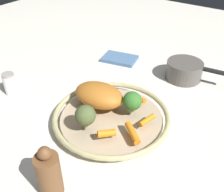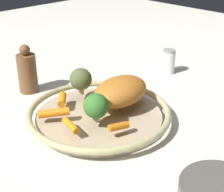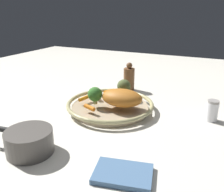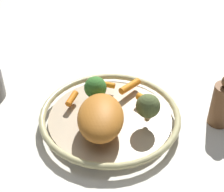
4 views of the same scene
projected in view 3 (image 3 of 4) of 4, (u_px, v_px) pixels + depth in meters
The scene contains 13 objects.
ground_plane at pixel (110, 110), 0.94m from camera, with size 2.57×2.57×0.00m, color silver.
serving_bowl at pixel (110, 106), 0.94m from camera, with size 0.34×0.34×0.04m.
roast_chicken_piece at pixel (122, 98), 0.88m from camera, with size 0.16×0.10×0.06m, color #BA6C25.
baby_carrot_back at pixel (90, 108), 0.86m from camera, with size 0.02×0.02×0.05m, color orange.
baby_carrot_near_rim at pixel (94, 93), 1.00m from camera, with size 0.02×0.02×0.07m, color orange.
baby_carrot_right at pixel (84, 98), 0.95m from camera, with size 0.01×0.01×0.06m, color orange.
baby_carrot_center at pixel (109, 92), 1.02m from camera, with size 0.02×0.02×0.05m, color orange.
broccoli_floret_edge at pixel (124, 86), 0.98m from camera, with size 0.06×0.06×0.07m.
broccoli_floret_small at pixel (95, 94), 0.90m from camera, with size 0.06×0.06×0.07m.
salt_shaker at pixel (212, 111), 0.84m from camera, with size 0.04×0.04×0.08m.
pepper_mill at pixel (129, 78), 1.16m from camera, with size 0.05×0.05×0.14m.
saucepan at pixel (29, 141), 0.66m from camera, with size 0.23×0.13×0.07m.
dish_towel at pixel (123, 174), 0.57m from camera, with size 0.14×0.09×0.01m, color #4C7099.
Camera 3 is at (-0.38, 0.78, 0.38)m, focal length 37.88 mm.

